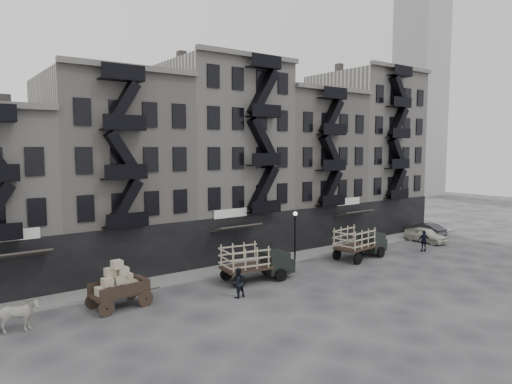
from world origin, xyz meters
TOP-DOWN VIEW (x-y plane):
  - ground at (0.00, 0.00)m, footprint 140.00×140.00m
  - sidewalk at (0.00, 3.75)m, footprint 55.00×2.50m
  - building_midwest at (-10.00, 9.83)m, footprint 10.00×11.35m
  - building_center at (-0.00, 9.82)m, footprint 10.00×11.35m
  - building_mideast at (10.00, 9.83)m, footprint 10.00×11.35m
  - building_east at (20.00, 9.82)m, footprint 10.00×11.35m
  - lamp_post at (3.00, 2.60)m, footprint 0.36×0.36m
  - distant_tower at (60.00, 30.00)m, footprint 8.00×8.00m
  - horse at (-18.67, -0.23)m, footprint 2.25×1.22m
  - wagon at (-13.10, 0.32)m, footprint 3.70×2.30m
  - stake_truck_west at (-3.02, -0.02)m, footprint 5.62×2.83m
  - stake_truck_east at (8.33, 0.02)m, footprint 5.84×2.89m
  - car_east at (19.00, 0.70)m, footprint 1.86×4.43m
  - car_far at (21.74, 2.60)m, footprint 1.83×4.58m
  - pedestrian_mid at (-6.17, -2.37)m, footprint 0.96×0.76m
  - policeman at (15.11, -1.71)m, footprint 1.23×1.06m

SIDE VIEW (x-z plane):
  - ground at x=0.00m, z-range 0.00..0.00m
  - sidewalk at x=0.00m, z-range 0.00..0.15m
  - car_far at x=21.74m, z-range 0.00..1.48m
  - car_east at x=19.00m, z-range 0.00..1.50m
  - horse at x=-18.67m, z-range 0.00..1.82m
  - pedestrian_mid at x=-6.17m, z-range 0.00..1.96m
  - policeman at x=15.11m, z-range 0.00..1.98m
  - stake_truck_west at x=-3.02m, z-range 0.19..2.91m
  - stake_truck_east at x=8.33m, z-range 0.20..3.03m
  - wagon at x=-13.10m, z-range 0.21..3.17m
  - lamp_post at x=3.00m, z-range 0.64..4.92m
  - building_midwest at x=-10.00m, z-range -0.60..15.60m
  - building_mideast at x=10.00m, z-range -0.60..15.60m
  - building_center at x=0.00m, z-range -0.60..17.60m
  - building_east at x=20.00m, z-range -0.60..18.60m
  - distant_tower at x=60.00m, z-range 0.76..66.76m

